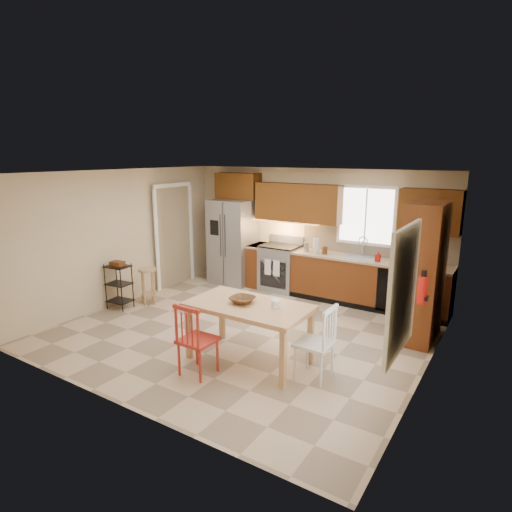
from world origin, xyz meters
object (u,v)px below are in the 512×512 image
at_px(range_stove, 280,268).
at_px(bar_stool, 148,286).
at_px(pantry, 423,272).
at_px(utility_cart, 119,286).
at_px(fire_extinguisher, 423,290).
at_px(table_jar, 276,305).
at_px(dining_table, 249,333).
at_px(chair_red, 198,339).
at_px(chair_white, 315,342).
at_px(table_bowl, 242,303).
at_px(soap_bottle, 378,256).
at_px(refrigerator, 233,242).

distance_m(range_stove, bar_stool, 2.69).
distance_m(pantry, utility_cart, 5.21).
relative_size(fire_extinguisher, utility_cart, 0.43).
height_order(pantry, table_jar, pantry).
distance_m(dining_table, chair_red, 0.74).
bearing_deg(table_jar, bar_stool, 166.24).
bearing_deg(bar_stool, range_stove, 63.42).
bearing_deg(range_stove, bar_stool, -128.40).
relative_size(chair_white, table_bowl, 2.90).
xyz_separation_m(range_stove, bar_stool, (-1.67, -2.10, -0.11)).
distance_m(range_stove, chair_white, 3.63).
distance_m(range_stove, utility_cart, 3.21).
bearing_deg(table_jar, soap_bottle, 80.10).
bearing_deg(refrigerator, table_jar, -46.46).
xyz_separation_m(range_stove, soap_bottle, (2.03, -0.08, 0.54)).
relative_size(range_stove, chair_white, 0.95).
distance_m(chair_white, table_jar, 0.69).
relative_size(pantry, bar_stool, 3.04).
relative_size(range_stove, bar_stool, 1.33).
bearing_deg(chair_red, bar_stool, 148.40).
bearing_deg(bar_stool, fire_extinguisher, 12.65).
relative_size(dining_table, chair_white, 1.70).
bearing_deg(pantry, chair_white, -113.42).
height_order(dining_table, table_bowl, table_bowl).
height_order(range_stove, dining_table, range_stove).
xyz_separation_m(dining_table, chair_white, (0.95, 0.05, 0.08)).
relative_size(chair_white, table_jar, 6.55).
distance_m(soap_bottle, table_jar, 2.85).
height_order(range_stove, fire_extinguisher, fire_extinguisher).
distance_m(chair_white, table_bowl, 1.10).
height_order(dining_table, chair_red, chair_red).
height_order(fire_extinguisher, chair_white, fire_extinguisher).
xyz_separation_m(fire_extinguisher, bar_stool, (-4.85, -0.07, -0.75)).
distance_m(dining_table, chair_white, 0.95).
bearing_deg(range_stove, dining_table, -68.46).
bearing_deg(table_jar, dining_table, -164.05).
height_order(refrigerator, dining_table, refrigerator).
distance_m(pantry, table_jar, 2.40).
height_order(range_stove, chair_white, chair_white).
xyz_separation_m(dining_table, table_jar, (0.36, 0.10, 0.44)).
bearing_deg(utility_cart, pantry, 11.48).
relative_size(chair_red, table_jar, 6.55).
bearing_deg(bar_stool, chair_white, -0.62).
distance_m(pantry, chair_white, 2.21).
distance_m(soap_bottle, bar_stool, 4.26).
xyz_separation_m(table_bowl, table_jar, (0.46, 0.10, 0.03)).
bearing_deg(table_jar, fire_extinguisher, 27.57).
bearing_deg(bar_stool, dining_table, -5.49).
xyz_separation_m(fire_extinguisher, dining_table, (-2.00, -0.96, -0.70)).
bearing_deg(soap_bottle, chair_red, -108.61).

